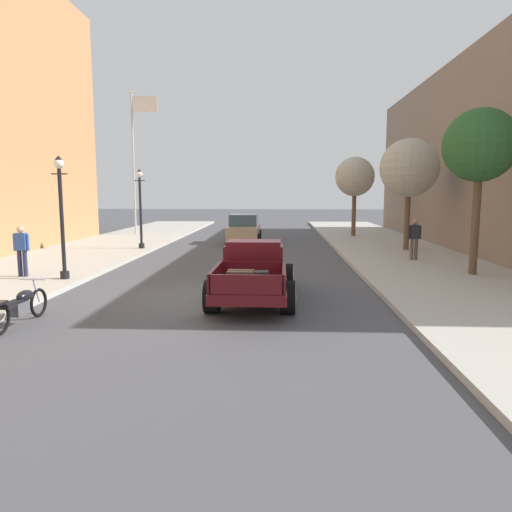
{
  "coord_description": "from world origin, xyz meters",
  "views": [
    {
      "loc": [
        1.71,
        -12.7,
        2.86
      ],
      "look_at": [
        1.03,
        1.11,
        1.0
      ],
      "focal_mm": 33.05,
      "sensor_mm": 36.0,
      "label": 1
    }
  ],
  "objects_px": {
    "hotrod_truck_maroon": "(254,271)",
    "motorcycle_parked": "(20,305)",
    "flagpole": "(136,148)",
    "street_tree_second": "(409,168)",
    "pedestrian_sidewalk_left": "(21,248)",
    "street_tree_nearest": "(480,147)",
    "street_lamp_far": "(140,203)",
    "car_background_tan": "(244,230)",
    "pedestrian_sidewalk_right": "(414,237)",
    "street_tree_third": "(355,177)",
    "street_lamp_near": "(61,208)"
  },
  "relations": [
    {
      "from": "motorcycle_parked",
      "to": "street_lamp_far",
      "type": "relative_size",
      "value": 0.55
    },
    {
      "from": "street_lamp_near",
      "to": "street_tree_second",
      "type": "xyz_separation_m",
      "value": [
        12.89,
        8.38,
        1.62
      ]
    },
    {
      "from": "hotrod_truck_maroon",
      "to": "street_tree_third",
      "type": "xyz_separation_m",
      "value": [
        5.39,
        17.56,
        3.08
      ]
    },
    {
      "from": "street_lamp_far",
      "to": "car_background_tan",
      "type": "bearing_deg",
      "value": 40.87
    },
    {
      "from": "street_tree_second",
      "to": "street_tree_third",
      "type": "distance_m",
      "value": 7.44
    },
    {
      "from": "pedestrian_sidewalk_left",
      "to": "street_lamp_near",
      "type": "bearing_deg",
      "value": -12.39
    },
    {
      "from": "motorcycle_parked",
      "to": "pedestrian_sidewalk_right",
      "type": "relative_size",
      "value": 1.29
    },
    {
      "from": "car_background_tan",
      "to": "street_tree_nearest",
      "type": "distance_m",
      "value": 14.28
    },
    {
      "from": "flagpole",
      "to": "street_tree_second",
      "type": "xyz_separation_m",
      "value": [
        15.39,
        -7.98,
        -1.77
      ]
    },
    {
      "from": "street_tree_nearest",
      "to": "street_tree_second",
      "type": "distance_m",
      "value": 6.87
    },
    {
      "from": "pedestrian_sidewalk_left",
      "to": "street_tree_nearest",
      "type": "height_order",
      "value": "street_tree_nearest"
    },
    {
      "from": "pedestrian_sidewalk_right",
      "to": "hotrod_truck_maroon",
      "type": "bearing_deg",
      "value": -132.3
    },
    {
      "from": "motorcycle_parked",
      "to": "street_tree_second",
      "type": "xyz_separation_m",
      "value": [
        11.69,
        13.11,
        3.56
      ]
    },
    {
      "from": "street_lamp_near",
      "to": "street_tree_second",
      "type": "relative_size",
      "value": 0.73
    },
    {
      "from": "hotrod_truck_maroon",
      "to": "flagpole",
      "type": "relative_size",
      "value": 0.54
    },
    {
      "from": "street_lamp_far",
      "to": "street_tree_third",
      "type": "bearing_deg",
      "value": 32.76
    },
    {
      "from": "flagpole",
      "to": "street_tree_nearest",
      "type": "distance_m",
      "value": 21.72
    },
    {
      "from": "flagpole",
      "to": "street_tree_third",
      "type": "xyz_separation_m",
      "value": [
        14.01,
        -0.67,
        -1.94
      ]
    },
    {
      "from": "pedestrian_sidewalk_left",
      "to": "street_tree_third",
      "type": "distance_m",
      "value": 20.34
    },
    {
      "from": "car_background_tan",
      "to": "street_tree_second",
      "type": "bearing_deg",
      "value": -26.46
    },
    {
      "from": "pedestrian_sidewalk_right",
      "to": "pedestrian_sidewalk_left",
      "type": "bearing_deg",
      "value": -161.71
    },
    {
      "from": "street_lamp_far",
      "to": "street_tree_nearest",
      "type": "bearing_deg",
      "value": -27.07
    },
    {
      "from": "flagpole",
      "to": "street_lamp_far",
      "type": "bearing_deg",
      "value": -72.56
    },
    {
      "from": "hotrod_truck_maroon",
      "to": "motorcycle_parked",
      "type": "height_order",
      "value": "hotrod_truck_maroon"
    },
    {
      "from": "flagpole",
      "to": "street_tree_second",
      "type": "bearing_deg",
      "value": -27.41
    },
    {
      "from": "car_background_tan",
      "to": "pedestrian_sidewalk_right",
      "type": "height_order",
      "value": "pedestrian_sidewalk_right"
    },
    {
      "from": "pedestrian_sidewalk_right",
      "to": "motorcycle_parked",
      "type": "bearing_deg",
      "value": -138.95
    },
    {
      "from": "street_lamp_far",
      "to": "street_tree_second",
      "type": "distance_m",
      "value": 12.96
    },
    {
      "from": "pedestrian_sidewalk_right",
      "to": "street_lamp_far",
      "type": "bearing_deg",
      "value": 164.55
    },
    {
      "from": "pedestrian_sidewalk_right",
      "to": "street_tree_nearest",
      "type": "xyz_separation_m",
      "value": [
        1.01,
        -3.39,
        3.26
      ]
    },
    {
      "from": "hotrod_truck_maroon",
      "to": "pedestrian_sidewalk_right",
      "type": "relative_size",
      "value": 3.01
    },
    {
      "from": "flagpole",
      "to": "pedestrian_sidewalk_right",
      "type": "bearing_deg",
      "value": -37.73
    },
    {
      "from": "car_background_tan",
      "to": "street_lamp_far",
      "type": "xyz_separation_m",
      "value": [
        -4.75,
        -4.11,
        1.62
      ]
    },
    {
      "from": "pedestrian_sidewalk_left",
      "to": "street_lamp_far",
      "type": "bearing_deg",
      "value": 78.74
    },
    {
      "from": "pedestrian_sidewalk_left",
      "to": "street_lamp_near",
      "type": "distance_m",
      "value": 2.05
    },
    {
      "from": "pedestrian_sidewalk_right",
      "to": "street_tree_second",
      "type": "height_order",
      "value": "street_tree_second"
    },
    {
      "from": "pedestrian_sidewalk_left",
      "to": "street_tree_third",
      "type": "height_order",
      "value": "street_tree_third"
    },
    {
      "from": "car_background_tan",
      "to": "street_lamp_far",
      "type": "bearing_deg",
      "value": -139.13
    },
    {
      "from": "street_lamp_near",
      "to": "pedestrian_sidewalk_right",
      "type": "bearing_deg",
      "value": 21.8
    },
    {
      "from": "street_tree_nearest",
      "to": "street_tree_third",
      "type": "distance_m",
      "value": 14.29
    },
    {
      "from": "motorcycle_parked",
      "to": "street_lamp_far",
      "type": "xyz_separation_m",
      "value": [
        -1.17,
        13.04,
        1.94
      ]
    },
    {
      "from": "motorcycle_parked",
      "to": "street_lamp_far",
      "type": "distance_m",
      "value": 13.24
    },
    {
      "from": "car_background_tan",
      "to": "street_tree_third",
      "type": "bearing_deg",
      "value": 25.97
    },
    {
      "from": "street_lamp_near",
      "to": "street_tree_third",
      "type": "height_order",
      "value": "street_tree_third"
    },
    {
      "from": "pedestrian_sidewalk_right",
      "to": "street_lamp_near",
      "type": "bearing_deg",
      "value": -158.2
    },
    {
      "from": "pedestrian_sidewalk_left",
      "to": "pedestrian_sidewalk_right",
      "type": "height_order",
      "value": "same"
    },
    {
      "from": "street_tree_second",
      "to": "pedestrian_sidewalk_left",
      "type": "bearing_deg",
      "value": -150.91
    },
    {
      "from": "car_background_tan",
      "to": "pedestrian_sidewalk_left",
      "type": "distance_m",
      "value": 13.64
    },
    {
      "from": "car_background_tan",
      "to": "flagpole",
      "type": "height_order",
      "value": "flagpole"
    },
    {
      "from": "street_lamp_far",
      "to": "pedestrian_sidewalk_right",
      "type": "bearing_deg",
      "value": -15.45
    }
  ]
}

